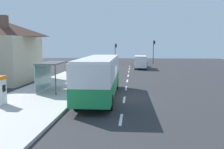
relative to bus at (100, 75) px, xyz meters
name	(u,v)px	position (x,y,z in m)	size (l,w,h in m)	color
ground_plane	(126,76)	(1.71, 14.32, -1.86)	(56.00, 92.00, 0.04)	#2D2D30
sidewalk_platform	(52,90)	(-4.69, 2.32, -1.75)	(6.20, 30.00, 0.18)	beige
lane_stripe_seg_0	(121,119)	(1.96, -5.68, -1.84)	(0.16, 2.20, 0.01)	silver
lane_stripe_seg_1	(124,100)	(1.96, -0.68, -1.84)	(0.16, 2.20, 0.01)	silver
lane_stripe_seg_2	(126,88)	(1.96, 4.32, -1.84)	(0.16, 2.20, 0.01)	silver
lane_stripe_seg_3	(127,81)	(1.96, 9.32, -1.84)	(0.16, 2.20, 0.01)	silver
lane_stripe_seg_4	(128,76)	(1.96, 14.32, -1.84)	(0.16, 2.20, 0.01)	silver
lane_stripe_seg_5	(129,72)	(1.96, 19.32, -1.84)	(0.16, 2.20, 0.01)	silver
lane_stripe_seg_6	(129,69)	(1.96, 24.32, -1.84)	(0.16, 2.20, 0.01)	silver
lane_stripe_seg_7	(130,66)	(1.96, 29.32, -1.84)	(0.16, 2.20, 0.01)	silver
bus	(100,75)	(0.00, 0.00, 0.00)	(2.68, 11.05, 3.21)	#1E8C47
white_van	(140,61)	(3.91, 24.41, -0.50)	(2.04, 5.20, 2.30)	white
sedan_near	(140,63)	(4.02, 29.00, -1.05)	(2.02, 4.48, 1.52)	#A51919
sedan_far	(139,60)	(4.01, 37.90, -1.05)	(1.98, 4.47, 1.52)	#A51919
ticket_machine	(0,90)	(-6.23, -3.67, -0.67)	(0.66, 0.76, 1.94)	silver
recycling_bin_yellow	(76,84)	(-2.49, 2.50, -1.19)	(0.52, 0.52, 0.95)	yellow
recycling_bin_blue	(78,83)	(-2.49, 3.20, -1.19)	(0.52, 0.52, 0.95)	blue
recycling_bin_green	(80,82)	(-2.49, 3.90, -1.19)	(0.52, 0.52, 0.95)	green
traffic_light_near_side	(154,48)	(7.21, 36.10, 1.65)	(0.49, 0.28, 5.28)	#2D2D2D
traffic_light_far_side	(116,50)	(-1.38, 36.90, 1.22)	(0.49, 0.28, 4.57)	#2D2D2D
bus_shelter	(49,69)	(-4.70, 1.70, 0.25)	(1.80, 4.00, 2.50)	#4C4C51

